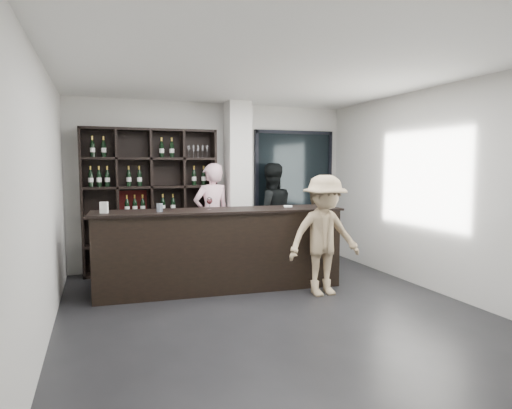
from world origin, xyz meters
name	(u,v)px	position (x,y,z in m)	size (l,w,h in m)	color
floor	(273,312)	(0.00, 0.00, -0.01)	(5.00, 5.50, 0.01)	black
wine_shelf	(151,201)	(-1.15, 2.57, 1.20)	(2.20, 0.35, 2.40)	black
structural_column	(238,185)	(0.35, 2.47, 1.45)	(0.40, 0.40, 2.90)	silver
glass_panel	(294,186)	(1.55, 2.69, 1.40)	(1.60, 0.08, 2.10)	black
tasting_counter	(220,249)	(-0.35, 1.14, 0.59)	(3.54, 0.73, 1.17)	black
taster_pink	(212,216)	(-0.15, 2.40, 0.92)	(0.67, 0.44, 1.83)	#FFC6D3
taster_black	(271,214)	(0.95, 2.40, 0.92)	(0.89, 0.69, 1.83)	black
customer	(324,235)	(0.93, 0.40, 0.83)	(1.08, 0.62, 1.67)	#9D8563
wine_glass	(209,203)	(-0.51, 1.13, 1.27)	(0.08, 0.08, 0.20)	white
spit_cup	(160,208)	(-1.20, 1.13, 1.22)	(0.08, 0.08, 0.11)	#A2B1C8
napkin_stack	(288,206)	(0.71, 1.13, 1.18)	(0.12, 0.12, 0.02)	white
card_stand	(104,208)	(-1.91, 1.20, 1.24)	(0.10, 0.05, 0.15)	white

